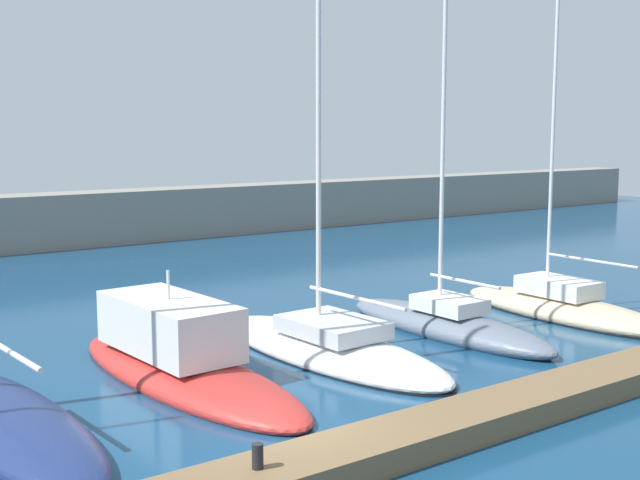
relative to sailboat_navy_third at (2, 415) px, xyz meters
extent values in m
plane|color=navy|center=(4.20, -4.15, -0.32)|extent=(120.00, 120.00, 0.00)
cube|color=brown|center=(4.20, -5.93, -0.06)|extent=(32.66, 1.52, 0.53)
ellipsoid|color=navy|center=(0.00, -0.03, -0.17)|extent=(2.93, 9.14, 1.02)
cylinder|color=silver|center=(0.05, -0.83, 1.50)|extent=(0.29, 3.06, 0.12)
ellipsoid|color=#B72D28|center=(4.65, 0.80, -0.22)|extent=(3.22, 9.91, 0.99)
cube|color=silver|center=(4.62, 1.55, 0.95)|extent=(2.15, 4.49, 1.35)
cube|color=black|center=(4.58, 2.30, 1.16)|extent=(1.79, 1.18, 0.76)
cylinder|color=silver|center=(4.62, 1.55, 2.01)|extent=(0.08, 0.08, 0.75)
ellipsoid|color=white|center=(8.97, 0.60, -0.19)|extent=(3.34, 9.33, 0.96)
ellipsoid|color=black|center=(8.97, 0.60, -0.30)|extent=(3.38, 9.42, 0.12)
cylinder|color=silver|center=(8.96, 0.99, 6.84)|extent=(0.14, 0.14, 13.11)
cylinder|color=silver|center=(9.02, -0.57, 1.48)|extent=(0.26, 3.83, 0.10)
cube|color=silver|center=(8.98, 0.38, 0.51)|extent=(2.13, 2.95, 0.45)
ellipsoid|color=slate|center=(13.38, 0.39, -0.12)|extent=(2.14, 8.35, 1.00)
cylinder|color=silver|center=(13.38, 0.66, 6.84)|extent=(0.13, 0.13, 12.91)
cylinder|color=silver|center=(13.39, -0.34, 1.42)|extent=(0.10, 2.81, 0.09)
cube|color=silver|center=(13.38, 0.25, 0.61)|extent=(1.43, 2.11, 0.45)
ellipsoid|color=beige|center=(18.26, -0.26, -0.15)|extent=(2.72, 8.41, 0.99)
ellipsoid|color=black|center=(18.26, -0.26, -0.30)|extent=(2.75, 8.50, 0.12)
cylinder|color=silver|center=(18.28, 0.43, 7.65)|extent=(0.12, 0.12, 14.61)
cylinder|color=silver|center=(18.23, -1.32, 1.71)|extent=(0.18, 3.44, 0.08)
cube|color=silver|center=(18.27, -0.05, 0.63)|extent=(1.57, 2.69, 0.57)
cylinder|color=black|center=(2.61, -5.93, 0.43)|extent=(0.20, 0.20, 0.44)
camera|label=1|loc=(-4.42, -17.28, 5.95)|focal=46.11mm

